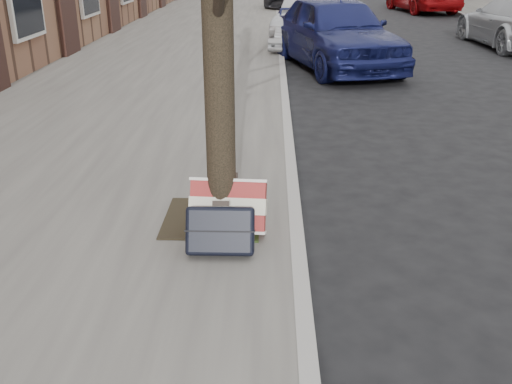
{
  "coord_description": "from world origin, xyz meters",
  "views": [
    {
      "loc": [
        -1.49,
        -3.41,
        2.34
      ],
      "look_at": [
        -1.6,
        0.8,
        0.56
      ],
      "focal_mm": 40.0,
      "sensor_mm": 36.0,
      "label": 1
    }
  ],
  "objects_px": {
    "suitcase_red": "(228,206)",
    "car_near_mid": "(316,20)",
    "car_near_front": "(335,32)",
    "suitcase_navy": "(220,230)"
  },
  "relations": [
    {
      "from": "suitcase_red",
      "to": "car_near_front",
      "type": "height_order",
      "value": "car_near_front"
    },
    {
      "from": "suitcase_navy",
      "to": "car_near_mid",
      "type": "relative_size",
      "value": 0.13
    },
    {
      "from": "suitcase_red",
      "to": "car_near_mid",
      "type": "bearing_deg",
      "value": 85.96
    },
    {
      "from": "suitcase_red",
      "to": "suitcase_navy",
      "type": "relative_size",
      "value": 1.17
    },
    {
      "from": "suitcase_red",
      "to": "car_near_mid",
      "type": "distance_m",
      "value": 10.93
    },
    {
      "from": "car_near_mid",
      "to": "car_near_front",
      "type": "bearing_deg",
      "value": -71.55
    },
    {
      "from": "car_near_front",
      "to": "car_near_mid",
      "type": "xyz_separation_m",
      "value": [
        -0.23,
        2.72,
        -0.06
      ]
    },
    {
      "from": "car_near_front",
      "to": "car_near_mid",
      "type": "distance_m",
      "value": 2.73
    },
    {
      "from": "suitcase_red",
      "to": "suitcase_navy",
      "type": "height_order",
      "value": "suitcase_red"
    },
    {
      "from": "suitcase_navy",
      "to": "car_near_mid",
      "type": "distance_m",
      "value": 11.3
    }
  ]
}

